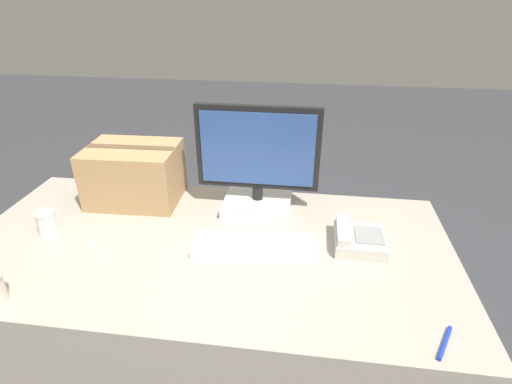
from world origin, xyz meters
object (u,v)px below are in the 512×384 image
(keyboard, at_px, (254,245))
(cardboard_box, at_px, (134,174))
(desk_phone, at_px, (358,239))
(monitor, at_px, (258,167))
(pen_marker, at_px, (445,343))
(spoon, at_px, (96,250))
(paper_cup_left, at_px, (46,223))

(keyboard, distance_m, cardboard_box, 0.65)
(desk_phone, bearing_deg, monitor, 149.70)
(keyboard, relative_size, desk_phone, 2.45)
(pen_marker, bearing_deg, spoon, 103.90)
(monitor, xyz_separation_m, keyboard, (0.03, -0.30, -0.17))
(keyboard, distance_m, desk_phone, 0.38)
(monitor, xyz_separation_m, desk_phone, (0.40, -0.24, -0.16))
(keyboard, distance_m, paper_cup_left, 0.80)
(desk_phone, distance_m, paper_cup_left, 1.17)
(cardboard_box, distance_m, pen_marker, 1.32)
(monitor, xyz_separation_m, paper_cup_left, (-0.77, -0.31, -0.14))
(spoon, height_order, pen_marker, pen_marker)
(keyboard, xyz_separation_m, spoon, (-0.56, -0.10, -0.01))
(paper_cup_left, relative_size, spoon, 0.66)
(desk_phone, relative_size, pen_marker, 1.54)
(desk_phone, bearing_deg, keyboard, -170.06)
(desk_phone, distance_m, cardboard_box, 0.97)
(paper_cup_left, height_order, pen_marker, paper_cup_left)
(monitor, height_order, paper_cup_left, monitor)
(desk_phone, bearing_deg, cardboard_box, 166.39)
(desk_phone, relative_size, paper_cup_left, 2.04)
(keyboard, xyz_separation_m, desk_phone, (0.37, 0.06, 0.02))
(desk_phone, distance_m, pen_marker, 0.47)
(monitor, distance_m, spoon, 0.69)
(desk_phone, xyz_separation_m, paper_cup_left, (-1.17, -0.07, 0.02))
(cardboard_box, bearing_deg, monitor, 0.31)
(monitor, relative_size, pen_marker, 4.14)
(paper_cup_left, distance_m, cardboard_box, 0.39)
(paper_cup_left, bearing_deg, pen_marker, -14.54)
(monitor, relative_size, paper_cup_left, 5.46)
(spoon, xyz_separation_m, pen_marker, (1.13, -0.27, 0.00))
(keyboard, height_order, paper_cup_left, paper_cup_left)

